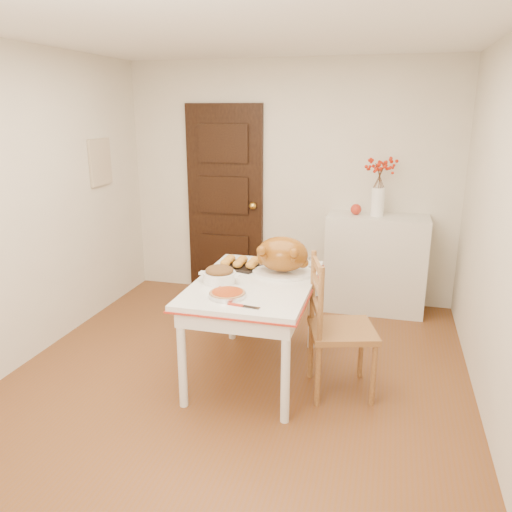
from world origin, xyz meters
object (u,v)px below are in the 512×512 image
(sideboard, at_px, (375,264))
(turkey_platter, at_px, (282,256))
(chair_oak, at_px, (342,327))
(pumpkin_pie, at_px, (227,293))
(kitchen_table, at_px, (254,328))

(sideboard, relative_size, turkey_platter, 2.13)
(chair_oak, distance_m, pumpkin_pie, 0.87)
(sideboard, bearing_deg, pumpkin_pie, -115.38)
(kitchen_table, distance_m, pumpkin_pie, 0.56)
(sideboard, height_order, pumpkin_pie, sideboard)
(chair_oak, xyz_separation_m, pumpkin_pie, (-0.76, -0.29, 0.29))
(turkey_platter, bearing_deg, kitchen_table, -143.32)
(kitchen_table, distance_m, turkey_platter, 0.59)
(kitchen_table, height_order, pumpkin_pie, pumpkin_pie)
(kitchen_table, relative_size, turkey_platter, 2.77)
(turkey_platter, bearing_deg, sideboard, 49.68)
(kitchen_table, bearing_deg, chair_oak, -6.71)
(pumpkin_pie, bearing_deg, turkey_platter, 65.78)
(kitchen_table, distance_m, chair_oak, 0.69)
(turkey_platter, xyz_separation_m, pumpkin_pie, (-0.26, -0.58, -0.12))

